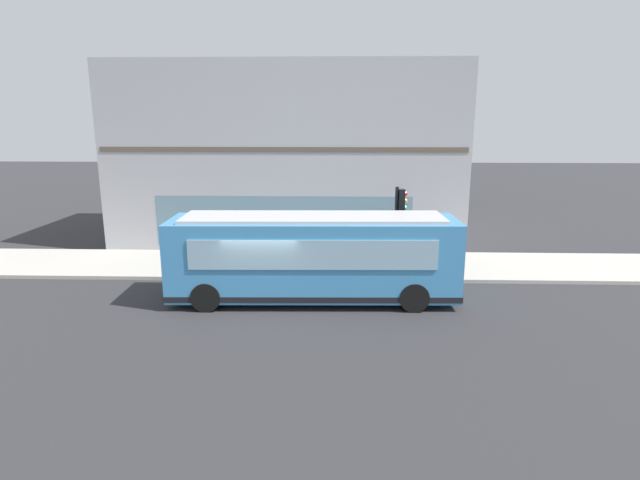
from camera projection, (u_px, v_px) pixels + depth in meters
The scene contains 10 objects.
ground at pixel (264, 304), 17.97m from camera, with size 120.00×120.00×0.00m, color #2D2D30.
sidewalk_curb at pixel (279, 265), 22.57m from camera, with size 4.30×40.00×0.15m, color #B2ADA3.
building_corner at pixel (290, 154), 27.72m from camera, with size 8.44×17.34×9.01m.
city_bus_nearside at pixel (313, 258), 18.09m from camera, with size 2.82×10.11×3.07m.
traffic_light_near_corner at pixel (399, 214), 20.35m from camera, with size 0.32×0.49×3.59m.
fire_hydrant at pixel (386, 252), 23.07m from camera, with size 0.35×0.35×0.74m.
pedestrian_near_hydrant at pixel (412, 237), 23.29m from camera, with size 0.32×0.32×1.67m.
pedestrian_near_building_entrance at pixel (187, 239), 22.56m from camera, with size 0.32×0.32×1.76m.
pedestrian_walking_along_curb at pixel (417, 245), 22.16m from camera, with size 0.32×0.32×1.54m.
newspaper_vending_box at pixel (239, 262), 21.07m from camera, with size 0.44×0.42×0.90m.
Camera 1 is at (-16.90, -2.51, 6.34)m, focal length 28.81 mm.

